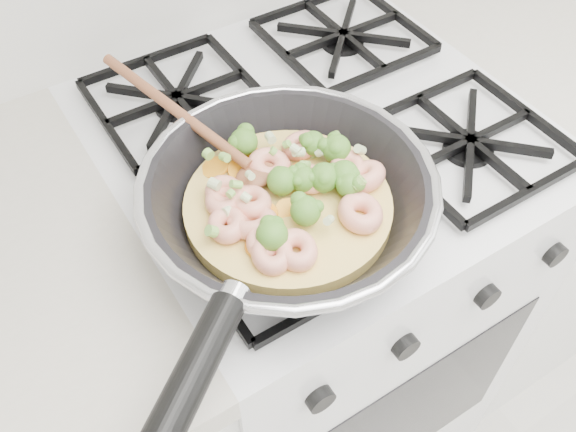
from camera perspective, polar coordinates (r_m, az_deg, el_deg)
stove at (r=1.25m, az=2.02°, el=-7.21°), size 0.60×0.60×0.92m
skillet at (r=0.73m, az=-0.11°, el=1.47°), size 0.46×0.53×0.09m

